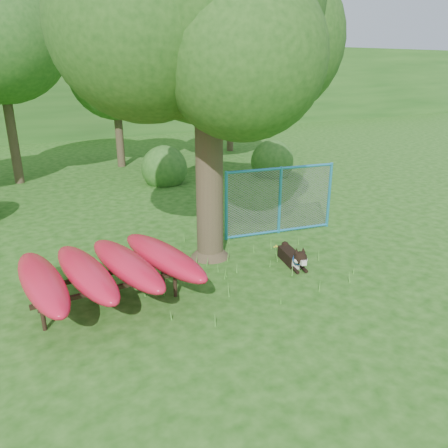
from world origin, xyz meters
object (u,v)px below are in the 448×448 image
husky_dog (294,257)px  fence_section (280,200)px  oak_tree (205,20)px  kayak_rack (107,269)px

husky_dog → fence_section: size_ratio=0.40×
oak_tree → fence_section: oak_tree is taller
oak_tree → kayak_rack: oak_tree is taller
kayak_rack → fence_section: bearing=17.2°
husky_dog → fence_section: (1.00, 1.90, 0.73)m
oak_tree → husky_dog: bearing=-45.5°
oak_tree → fence_section: (2.45, 0.42, -4.31)m
oak_tree → fence_section: bearing=9.8°
oak_tree → fence_section: 4.97m
kayak_rack → husky_dog: size_ratio=2.57×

